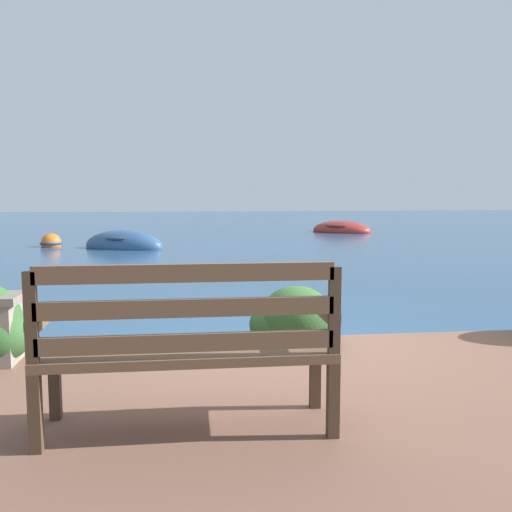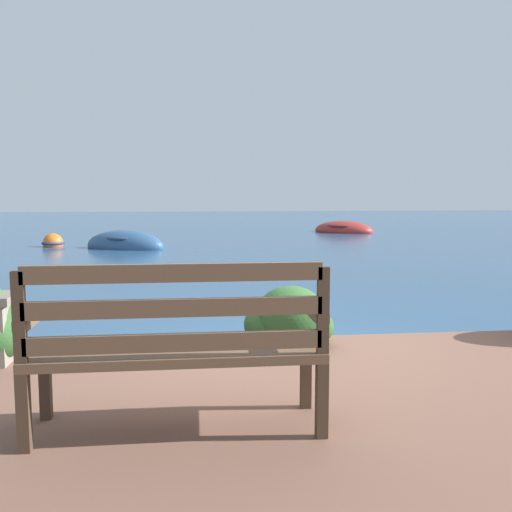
% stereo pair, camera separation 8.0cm
% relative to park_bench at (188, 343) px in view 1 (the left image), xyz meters
% --- Properties ---
extents(ground_plane, '(80.00, 80.00, 0.00)m').
position_rel_park_bench_xyz_m(ground_plane, '(0.90, 1.92, -0.70)').
color(ground_plane, navy).
extents(park_bench, '(1.56, 0.48, 0.93)m').
position_rel_park_bench_xyz_m(park_bench, '(0.00, 0.00, 0.00)').
color(park_bench, '#433123').
rests_on(park_bench, patio_terrace).
extents(hedge_clump_left, '(0.74, 0.53, 0.51)m').
position_rel_park_bench_xyz_m(hedge_clump_left, '(0.88, 1.63, -0.27)').
color(hedge_clump_left, '#2D5628').
rests_on(hedge_clump_left, patio_terrace).
extents(rowboat_nearest, '(2.47, 1.86, 0.85)m').
position_rel_park_bench_xyz_m(rowboat_nearest, '(-1.70, 12.51, -0.63)').
color(rowboat_nearest, '#2D517A').
rests_on(rowboat_nearest, ground_plane).
extents(rowboat_mid, '(2.58, 2.46, 0.75)m').
position_rel_park_bench_xyz_m(rowboat_mid, '(5.74, 17.85, -0.64)').
color(rowboat_mid, '#9E2D28').
rests_on(rowboat_mid, ground_plane).
extents(mooring_buoy, '(0.61, 0.61, 0.55)m').
position_rel_park_bench_xyz_m(mooring_buoy, '(-3.73, 13.23, -0.61)').
color(mooring_buoy, orange).
rests_on(mooring_buoy, ground_plane).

